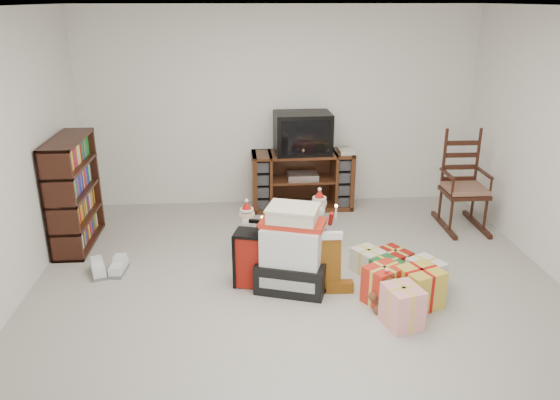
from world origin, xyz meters
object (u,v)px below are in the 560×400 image
(red_suitcase, at_px, (259,259))
(teddy_bear, at_px, (384,293))
(bookshelf, at_px, (74,194))
(gift_pile, at_px, (293,254))
(gift_cluster, at_px, (399,277))
(tv_stand, at_px, (302,180))
(sneaker_pair, at_px, (108,269))
(crt_television, at_px, (303,133))
(mrs_claus_figurine, at_px, (247,237))
(rocking_chair, at_px, (462,193))
(santa_figurine, at_px, (319,225))

(red_suitcase, bearing_deg, teddy_bear, -9.35)
(bookshelf, xyz_separation_m, red_suitcase, (1.95, -1.09, -0.30))
(gift_pile, height_order, gift_cluster, gift_pile)
(tv_stand, distance_m, red_suitcase, 2.12)
(bookshelf, relative_size, red_suitcase, 1.88)
(sneaker_pair, xyz_separation_m, crt_television, (2.11, 1.69, 0.93))
(tv_stand, height_order, bookshelf, bookshelf)
(tv_stand, bearing_deg, mrs_claus_figurine, -117.52)
(crt_television, bearing_deg, teddy_bear, -82.29)
(rocking_chair, height_order, teddy_bear, rocking_chair)
(tv_stand, height_order, teddy_bear, tv_stand)
(bookshelf, distance_m, gift_pile, 2.55)
(mrs_claus_figurine, bearing_deg, bookshelf, 164.55)
(sneaker_pair, bearing_deg, crt_television, 28.50)
(red_suitcase, xyz_separation_m, gift_cluster, (1.29, -0.20, -0.13))
(rocking_chair, height_order, sneaker_pair, rocking_chair)
(teddy_bear, bearing_deg, rocking_chair, 52.41)
(rocking_chair, height_order, gift_pile, rocking_chair)
(crt_television, bearing_deg, rocking_chair, -24.39)
(rocking_chair, relative_size, gift_cluster, 0.99)
(gift_cluster, bearing_deg, bookshelf, 158.22)
(bookshelf, xyz_separation_m, crt_television, (2.58, 0.93, 0.41))
(gift_cluster, bearing_deg, teddy_bear, -126.25)
(mrs_claus_figurine, height_order, sneaker_pair, mrs_claus_figurine)
(tv_stand, bearing_deg, gift_pile, -99.44)
(gift_pile, xyz_separation_m, gift_cluster, (0.97, -0.13, -0.21))
(red_suitcase, distance_m, mrs_claus_figurine, 0.59)
(sneaker_pair, bearing_deg, tv_stand, 28.38)
(tv_stand, bearing_deg, gift_cluster, -74.30)
(teddy_bear, relative_size, mrs_claus_figurine, 0.52)
(gift_cluster, bearing_deg, gift_pile, 172.19)
(mrs_claus_figurine, height_order, crt_television, crt_television)
(teddy_bear, bearing_deg, santa_figurine, 107.32)
(teddy_bear, bearing_deg, gift_cluster, 53.75)
(rocking_chair, bearing_deg, crt_television, 158.30)
(red_suitcase, xyz_separation_m, sneaker_pair, (-1.47, 0.34, -0.22))
(gift_pile, bearing_deg, sneaker_pair, -174.77)
(rocking_chair, relative_size, mrs_claus_figurine, 1.86)
(sneaker_pair, bearing_deg, red_suitcase, -23.26)
(tv_stand, height_order, gift_cluster, tv_stand)
(bookshelf, xyz_separation_m, santa_figurine, (2.63, -0.30, -0.32))
(mrs_claus_figurine, bearing_deg, rocking_chair, 15.64)
(red_suitcase, xyz_separation_m, crt_television, (0.63, 2.03, 0.71))
(gift_pile, xyz_separation_m, crt_television, (0.32, 2.09, 0.64))
(gift_pile, relative_size, red_suitcase, 1.26)
(teddy_bear, distance_m, gift_cluster, 0.35)
(rocking_chair, distance_m, mrs_claus_figurine, 2.64)
(gift_pile, relative_size, gift_cluster, 0.66)
(bookshelf, distance_m, rocking_chair, 4.40)
(teddy_bear, height_order, gift_cluster, teddy_bear)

